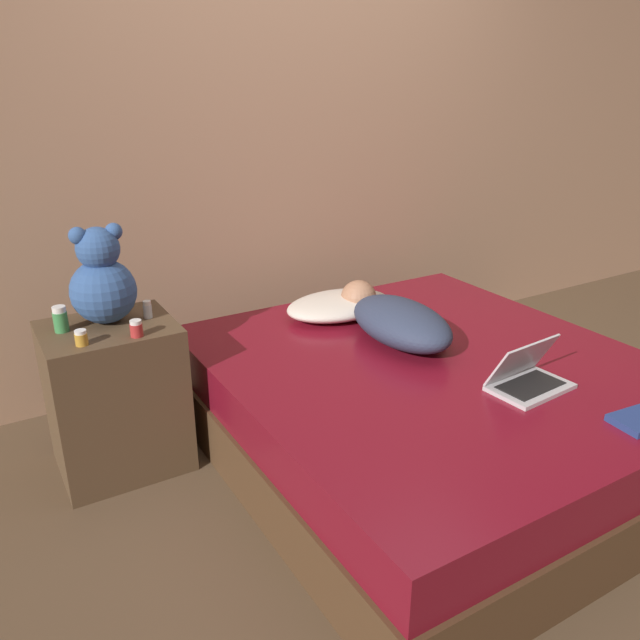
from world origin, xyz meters
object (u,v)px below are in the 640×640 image
at_px(laptop, 527,377).
at_px(bottle_amber, 81,338).
at_px(pillow, 339,305).
at_px(bottle_green, 60,319).
at_px(person_lying, 396,319).
at_px(teddy_bear, 102,281).
at_px(bottle_clear, 147,310).
at_px(bottle_red, 136,329).

relative_size(laptop, bottle_amber, 5.56).
xyz_separation_m(pillow, bottle_amber, (-1.22, -0.19, 0.17)).
bearing_deg(pillow, bottle_green, -178.98).
xyz_separation_m(person_lying, laptop, (0.13, -0.63, -0.04)).
bearing_deg(bottle_amber, person_lying, -7.50).
bearing_deg(teddy_bear, bottle_green, -175.19).
xyz_separation_m(laptop, bottle_clear, (-1.13, 0.95, 0.18)).
bearing_deg(bottle_clear, teddy_bear, 164.57).
distance_m(bottle_green, bottle_red, 0.30).
bearing_deg(bottle_red, bottle_amber, 173.71).
bearing_deg(person_lying, bottle_red, 175.43).
relative_size(pillow, laptop, 1.71).
height_order(laptop, teddy_bear, teddy_bear).
xyz_separation_m(pillow, laptop, (0.20, -0.99, -0.01)).
bearing_deg(laptop, pillow, 96.72).
height_order(pillow, bottle_amber, bottle_amber).
xyz_separation_m(pillow, teddy_bear, (-1.08, -0.01, 0.30)).
xyz_separation_m(person_lying, teddy_bear, (-1.15, 0.35, 0.27)).
bearing_deg(teddy_bear, laptop, -37.59).
bearing_deg(pillow, bottle_red, -168.16).
bearing_deg(laptop, teddy_bear, 137.88).
bearing_deg(bottle_amber, teddy_bear, 54.49).
distance_m(pillow, teddy_bear, 1.13).
bearing_deg(bottle_red, bottle_clear, 61.39).
distance_m(person_lying, bottle_green, 1.37).
distance_m(person_lying, bottle_clear, 1.06).
bearing_deg(bottle_green, pillow, 1.02).
distance_m(pillow, bottle_red, 1.06).
relative_size(laptop, bottle_green, 3.18).
height_order(pillow, bottle_green, bottle_green).
xyz_separation_m(person_lying, bottle_green, (-1.32, 0.34, 0.15)).
height_order(laptop, bottle_amber, bottle_amber).
bearing_deg(person_lying, bottle_green, 168.71).
xyz_separation_m(pillow, bottle_green, (-1.25, -0.02, 0.19)).
distance_m(teddy_bear, bottle_clear, 0.20).
xyz_separation_m(bottle_amber, bottle_green, (-0.04, 0.17, 0.02)).
relative_size(pillow, bottle_green, 5.44).
relative_size(person_lying, laptop, 2.36).
height_order(person_lying, bottle_clear, bottle_clear).
relative_size(bottle_amber, bottle_clear, 0.81).
bearing_deg(teddy_bear, bottle_red, -73.99).
relative_size(pillow, person_lying, 0.72).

